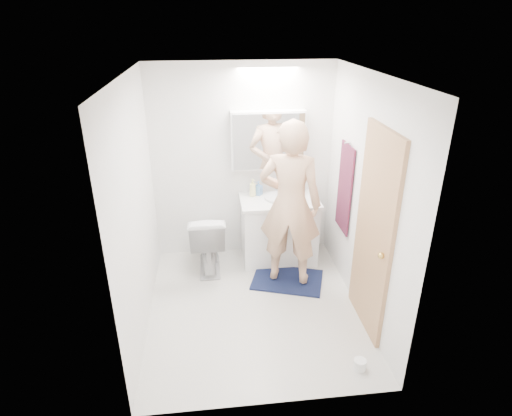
{
  "coord_description": "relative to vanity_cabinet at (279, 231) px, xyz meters",
  "views": [
    {
      "loc": [
        -0.41,
        -3.67,
        2.85
      ],
      "look_at": [
        0.05,
        0.25,
        1.05
      ],
      "focal_mm": 29.7,
      "sensor_mm": 36.0,
      "label": 1
    }
  ],
  "objects": [
    {
      "name": "door_knob",
      "position": [
        0.62,
        -1.61,
        0.56
      ],
      "size": [
        0.06,
        0.06,
        0.06
      ],
      "primitive_type": "sphere",
      "color": "gold",
      "rests_on": "door"
    },
    {
      "name": "towel",
      "position": [
        0.66,
        -0.41,
        0.71
      ],
      "size": [
        0.02,
        0.42,
        1.0
      ],
      "primitive_type": "cube",
      "color": "#131B3C",
      "rests_on": "wall_right"
    },
    {
      "name": "wall_left",
      "position": [
        -1.52,
        -0.96,
        0.81
      ],
      "size": [
        0.0,
        2.5,
        2.5
      ],
      "primitive_type": "plane",
      "rotation": [
        1.57,
        0.0,
        1.57
      ],
      "color": "white",
      "rests_on": "floor"
    },
    {
      "name": "toilet_paper_roll",
      "position": [
        0.41,
        -1.94,
        -0.34
      ],
      "size": [
        0.11,
        0.11,
        0.1
      ],
      "primitive_type": "cylinder",
      "color": "white",
      "rests_on": "floor"
    },
    {
      "name": "toothbrush_cup",
      "position": [
        0.21,
        0.16,
        0.48
      ],
      "size": [
        0.13,
        0.13,
        0.09
      ],
      "primitive_type": "imported",
      "rotation": [
        0.0,
        0.0,
        -0.37
      ],
      "color": "#406CC0",
      "rests_on": "countertop"
    },
    {
      "name": "ceiling",
      "position": [
        -0.42,
        -0.96,
        2.01
      ],
      "size": [
        2.5,
        2.5,
        0.0
      ],
      "primitive_type": "plane",
      "rotation": [
        3.14,
        0.0,
        0.0
      ],
      "color": "white",
      "rests_on": "floor"
    },
    {
      "name": "mirror_panel",
      "position": [
        -0.12,
        0.13,
        1.11
      ],
      "size": [
        0.84,
        0.01,
        0.66
      ],
      "primitive_type": "cube",
      "color": "silver",
      "rests_on": "medicine_cabinet"
    },
    {
      "name": "door",
      "position": [
        0.66,
        -1.31,
        0.61
      ],
      "size": [
        0.04,
        0.8,
        2.0
      ],
      "primitive_type": "cube",
      "color": "tan",
      "rests_on": "wall_right"
    },
    {
      "name": "floor",
      "position": [
        -0.42,
        -0.96,
        -0.39
      ],
      "size": [
        2.5,
        2.5,
        0.0
      ],
      "primitive_type": "plane",
      "color": "silver",
      "rests_on": "ground"
    },
    {
      "name": "toilet",
      "position": [
        -0.89,
        -0.11,
        -0.01
      ],
      "size": [
        0.42,
        0.74,
        0.76
      ],
      "primitive_type": "imported",
      "rotation": [
        0.0,
        0.0,
        3.14
      ],
      "color": "white",
      "rests_on": "floor"
    },
    {
      "name": "wall_front",
      "position": [
        -0.42,
        -2.21,
        0.81
      ],
      "size": [
        2.5,
        0.0,
        2.5
      ],
      "primitive_type": "plane",
      "rotation": [
        -1.57,
        0.0,
        0.0
      ],
      "color": "white",
      "rests_on": "floor"
    },
    {
      "name": "soap_bottle_a",
      "position": [
        -0.31,
        0.15,
        0.54
      ],
      "size": [
        0.11,
        0.11,
        0.22
      ],
      "primitive_type": "imported",
      "rotation": [
        0.0,
        0.0,
        0.48
      ],
      "color": "#E8E696",
      "rests_on": "countertop"
    },
    {
      "name": "vanity_cabinet",
      "position": [
        0.0,
        0.0,
        0.0
      ],
      "size": [
        0.9,
        0.55,
        0.78
      ],
      "primitive_type": "cube",
      "color": "white",
      "rests_on": "floor"
    },
    {
      "name": "towel_hook",
      "position": [
        0.64,
        -0.41,
        1.23
      ],
      "size": [
        0.07,
        0.02,
        0.02
      ],
      "primitive_type": "cylinder",
      "rotation": [
        0.0,
        1.57,
        0.0
      ],
      "color": "silver",
      "rests_on": "wall_right"
    },
    {
      "name": "medicine_cabinet",
      "position": [
        -0.12,
        0.21,
        1.11
      ],
      "size": [
        0.88,
        0.14,
        0.7
      ],
      "primitive_type": "cube",
      "color": "white",
      "rests_on": "wall_back"
    },
    {
      "name": "wall_right",
      "position": [
        0.68,
        -0.96,
        0.81
      ],
      "size": [
        0.0,
        2.5,
        2.5
      ],
      "primitive_type": "plane",
      "rotation": [
        1.57,
        0.0,
        -1.57
      ],
      "color": "white",
      "rests_on": "floor"
    },
    {
      "name": "soap_bottle_b",
      "position": [
        -0.24,
        0.18,
        0.52
      ],
      "size": [
        0.11,
        0.11,
        0.18
      ],
      "primitive_type": "imported",
      "rotation": [
        0.0,
        0.0,
        -0.64
      ],
      "color": "#5B8DC4",
      "rests_on": "countertop"
    },
    {
      "name": "wall_back",
      "position": [
        -0.42,
        0.29,
        0.81
      ],
      "size": [
        2.5,
        0.0,
        2.5
      ],
      "primitive_type": "plane",
      "rotation": [
        1.57,
        0.0,
        0.0
      ],
      "color": "white",
      "rests_on": "floor"
    },
    {
      "name": "sink_basin",
      "position": [
        0.0,
        0.03,
        0.45
      ],
      "size": [
        0.36,
        0.36,
        0.03
      ],
      "primitive_type": "cylinder",
      "color": "silver",
      "rests_on": "countertop"
    },
    {
      "name": "bath_rug",
      "position": [
        0.02,
        -0.52,
        -0.38
      ],
      "size": [
        0.93,
        0.77,
        0.02
      ],
      "primitive_type": "cube",
      "rotation": [
        0.0,
        0.0,
        -0.32
      ],
      "color": "#141A40",
      "rests_on": "floor"
    },
    {
      "name": "person",
      "position": [
        0.02,
        -0.52,
        0.59
      ],
      "size": [
        0.79,
        0.64,
        1.87
      ],
      "primitive_type": "imported",
      "rotation": [
        0.0,
        0.0,
        2.82
      ],
      "color": "tan",
      "rests_on": "bath_rug"
    },
    {
      "name": "countertop",
      "position": [
        0.0,
        -0.0,
        0.41
      ],
      "size": [
        0.95,
        0.58,
        0.04
      ],
      "primitive_type": "cube",
      "color": "white",
      "rests_on": "vanity_cabinet"
    },
    {
      "name": "faucet",
      "position": [
        0.0,
        0.22,
        0.51
      ],
      "size": [
        0.02,
        0.02,
        0.16
      ],
      "primitive_type": "cylinder",
      "color": "#B5B5B9",
      "rests_on": "countertop"
    }
  ]
}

